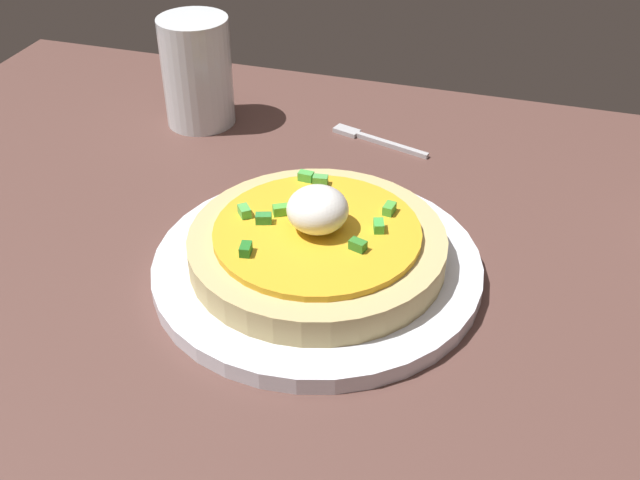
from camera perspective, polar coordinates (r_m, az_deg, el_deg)
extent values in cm
cube|color=brown|center=(66.10, 0.55, -2.01)|extent=(104.91, 71.43, 2.93)
cylinder|color=white|center=(62.49, 0.00, -2.03)|extent=(26.99, 26.99, 1.48)
cylinder|color=tan|center=(61.30, 0.00, -0.58)|extent=(20.88, 20.88, 2.46)
cylinder|color=gold|center=(60.41, 0.00, 0.57)|extent=(16.71, 16.71, 0.56)
ellipsoid|color=white|center=(59.27, 0.25, 2.23)|extent=(4.90, 4.90, 3.59)
cube|color=#53AD51|center=(65.79, 0.03, 4.53)|extent=(1.38, 0.97, 0.80)
cube|color=green|center=(66.35, -1.07, 4.82)|extent=(1.33, 0.88, 0.80)
cube|color=#298834|center=(62.56, -0.56, 2.70)|extent=(1.40, 1.00, 0.80)
cube|color=#53B850|center=(62.01, -5.71, 2.17)|extent=(1.43, 1.50, 0.80)
cube|color=#267C29|center=(57.74, -5.61, -0.69)|extent=(1.01, 1.40, 0.80)
cube|color=#34832B|center=(57.96, 2.86, -0.38)|extent=(1.46, 1.15, 0.80)
cube|color=green|center=(60.14, 4.43, 1.06)|extent=(1.15, 1.46, 0.80)
cube|color=#53B33F|center=(61.94, -2.96, 2.28)|extent=(1.51, 1.33, 0.80)
cube|color=#338C3B|center=(61.01, -4.26, 1.63)|extent=(1.46, 1.16, 0.80)
cube|color=green|center=(62.28, 5.24, 2.37)|extent=(0.96, 1.37, 0.80)
cylinder|color=silver|center=(84.82, -9.22, 12.38)|extent=(7.55, 7.55, 11.82)
cylinder|color=orange|center=(85.92, -9.05, 10.72)|extent=(6.64, 6.64, 5.61)
cube|color=#B7B7BC|center=(81.21, 5.43, 7.12)|extent=(8.33, 3.07, 0.50)
cube|color=#B7B7BC|center=(83.71, 2.03, 8.19)|extent=(3.09, 2.16, 0.50)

